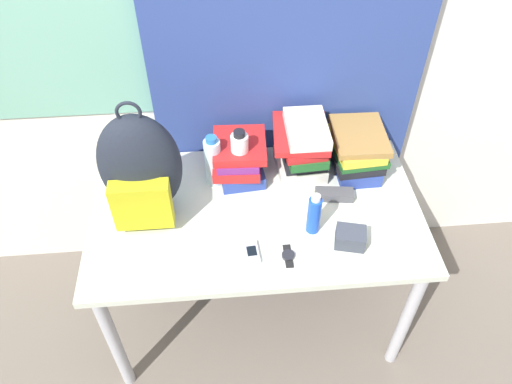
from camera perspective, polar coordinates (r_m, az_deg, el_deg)
The scene contains 15 objects.
ground_plane at distance 2.34m, azimuth 0.83°, elevation -20.68°, with size 12.00×12.00×0.00m, color #665B51.
wall_back at distance 1.97m, azimuth -1.35°, elevation 18.60°, with size 6.00×0.06×2.50m.
curtain_blue at distance 1.93m, azimuth 3.90°, elevation 18.01°, with size 1.09×0.04×2.50m.
desk at distance 2.00m, azimuth -0.00°, elevation -3.69°, with size 1.28×0.73×0.71m.
backpack at distance 1.84m, azimuth -13.06°, elevation 2.57°, with size 0.30×0.24×0.50m.
book_stack_left at distance 2.02m, azimuth -1.99°, elevation 3.92°, with size 0.22×0.25×0.17m.
book_stack_center at distance 2.03m, azimuth 5.30°, elevation 5.21°, with size 0.23×0.28×0.24m.
book_stack_right at distance 2.09m, azimuth 11.36°, elevation 4.68°, with size 0.22×0.28×0.18m.
water_bottle at distance 1.98m, azimuth -4.94°, elevation 3.53°, with size 0.07×0.07×0.23m.
sports_bottle at distance 1.97m, azimuth -1.85°, elevation 3.86°, with size 0.07×0.07×0.26m.
sunscreen_bottle at distance 1.82m, azimuth 6.65°, elevation -2.56°, with size 0.05×0.05×0.18m.
cell_phone at distance 1.80m, azimuth -0.49°, elevation -6.90°, with size 0.06×0.10×0.02m.
sunglasses_case at distance 1.99m, azimuth 8.92°, elevation -0.28°, with size 0.16×0.07×0.04m.
camera_pouch at distance 1.84m, azimuth 10.74°, elevation -5.13°, with size 0.12×0.11×0.06m.
wristwatch at distance 1.79m, azimuth 3.70°, elevation -7.26°, with size 0.05×0.10×0.01m.
Camera 1 is at (-0.11, -0.93, 2.15)m, focal length 35.00 mm.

